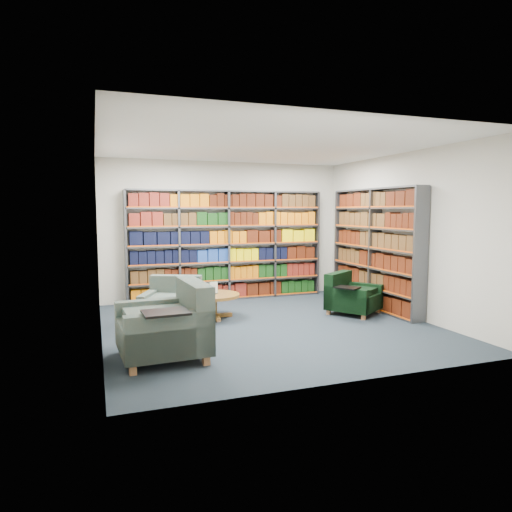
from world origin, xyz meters
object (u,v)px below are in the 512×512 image
object	(u,v)px
chair_teal_front	(171,328)
coffee_table	(214,299)
chair_green_right	(350,297)
chair_teal_left	(173,306)

from	to	relation	value
chair_teal_front	coffee_table	size ratio (longest dim) A/B	1.43
coffee_table	chair_green_right	bearing A→B (deg)	-10.83
chair_teal_left	coffee_table	size ratio (longest dim) A/B	1.29
chair_green_right	coffee_table	bearing A→B (deg)	169.17
chair_green_right	coffee_table	xyz separation A→B (m)	(-2.36, 0.45, 0.04)
chair_teal_left	chair_green_right	bearing A→B (deg)	-4.10
chair_teal_front	chair_teal_left	bearing A→B (deg)	80.14
chair_green_right	coffee_table	world-z (taller)	chair_green_right
chair_teal_left	chair_teal_front	world-z (taller)	chair_teal_front
chair_green_right	coffee_table	distance (m)	2.40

